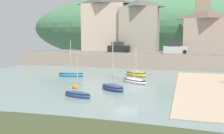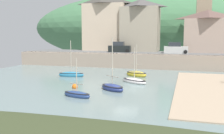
% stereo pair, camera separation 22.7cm
% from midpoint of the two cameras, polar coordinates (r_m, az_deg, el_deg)
% --- Properties ---
extents(ground, '(48.00, 41.00, 0.61)m').
position_cam_midpoint_polar(ground, '(18.46, 1.01, -10.57)').
color(ground, gray).
extents(quay_seawall, '(48.00, 9.40, 2.40)m').
position_cam_midpoint_polar(quay_seawall, '(44.65, 8.39, 1.49)').
color(quay_seawall, gray).
rests_on(quay_seawall, ground).
extents(hillside_backdrop, '(80.00, 44.00, 21.50)m').
position_cam_midpoint_polar(hillside_backdrop, '(82.23, 9.99, 8.40)').
color(hillside_backdrop, '#43744C').
rests_on(hillside_backdrop, ground).
extents(waterfront_building_left, '(8.76, 4.86, 11.23)m').
position_cam_midpoint_polar(waterfront_building_left, '(54.29, -1.42, 9.71)').
color(waterfront_building_left, beige).
rests_on(waterfront_building_left, ground).
extents(waterfront_building_centre, '(7.48, 6.22, 10.16)m').
position_cam_midpoint_polar(waterfront_building_centre, '(52.52, 6.40, 9.15)').
color(waterfront_building_centre, '#A09680').
rests_on(waterfront_building_centre, ground).
extents(waterfront_building_right, '(8.58, 6.11, 7.75)m').
position_cam_midpoint_polar(waterfront_building_right, '(51.84, 20.25, 7.43)').
color(waterfront_building_right, tan).
rests_on(waterfront_building_right, ground).
extents(church_with_spire, '(3.00, 3.00, 15.30)m').
position_cam_midpoint_polar(church_with_spire, '(55.97, 19.56, 11.47)').
color(church_with_spire, '#9D896C').
rests_on(church_with_spire, ground).
extents(sailboat_blue_trim, '(3.48, 2.58, 4.57)m').
position_cam_midpoint_polar(sailboat_blue_trim, '(36.10, 5.53, -1.53)').
color(sailboat_blue_trim, gold).
rests_on(sailboat_blue_trim, ground).
extents(motorboat_with_cabin, '(3.27, 2.81, 5.66)m').
position_cam_midpoint_polar(motorboat_with_cabin, '(27.09, 0.32, -4.49)').
color(motorboat_with_cabin, navy).
rests_on(motorboat_with_cabin, ground).
extents(dinghy_open_wooden, '(3.61, 1.37, 5.10)m').
position_cam_midpoint_polar(dinghy_open_wooden, '(35.98, -8.74, -1.61)').
color(dinghy_open_wooden, teal).
rests_on(dinghy_open_wooden, ground).
extents(sailboat_white_hull, '(3.69, 2.95, 4.39)m').
position_cam_midpoint_polar(sailboat_white_hull, '(31.19, 5.10, -3.02)').
color(sailboat_white_hull, white).
rests_on(sailboat_white_hull, ground).
extents(sailboat_tall_mast, '(3.04, 1.62, 3.76)m').
position_cam_midpoint_polar(sailboat_tall_mast, '(24.43, -7.44, -5.96)').
color(sailboat_tall_mast, navy).
rests_on(sailboat_tall_mast, ground).
extents(parked_car_near_slipway, '(4.19, 1.92, 1.95)m').
position_cam_midpoint_polar(parked_car_near_slipway, '(48.82, 1.75, 4.24)').
color(parked_car_near_slipway, black).
rests_on(parked_car_near_slipway, ground).
extents(parked_car_by_wall, '(4.19, 1.93, 1.95)m').
position_cam_midpoint_polar(parked_car_by_wall, '(47.33, 13.88, 3.93)').
color(parked_car_by_wall, beige).
rests_on(parked_car_by_wall, ground).
extents(mooring_buoy, '(0.63, 0.63, 0.63)m').
position_cam_midpoint_polar(mooring_buoy, '(28.25, -7.89, -4.27)').
color(mooring_buoy, orange).
rests_on(mooring_buoy, ground).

